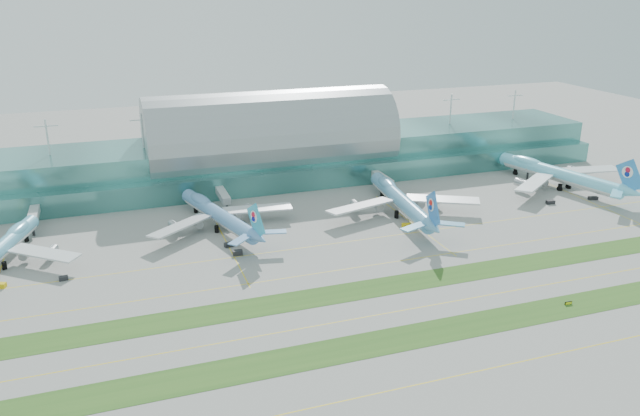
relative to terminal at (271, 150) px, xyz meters
name	(u,v)px	position (x,y,z in m)	size (l,w,h in m)	color
ground	(377,291)	(-0.01, -128.79, -14.23)	(700.00, 700.00, 0.00)	gray
terminal	(271,150)	(0.00, 0.00, 0.00)	(340.00, 69.10, 36.00)	#3D7A75
grass_strip_near	(418,335)	(-0.01, -156.79, -14.19)	(420.00, 12.00, 0.08)	#2D591E
grass_strip_far	(374,288)	(-0.01, -126.79, -14.19)	(420.00, 12.00, 0.08)	#2D591E
taxiline_a	(456,376)	(-0.01, -176.79, -14.22)	(420.00, 0.35, 0.01)	yellow
taxiline_b	(396,311)	(-0.01, -142.79, -14.22)	(420.00, 0.35, 0.01)	yellow
taxiline_c	(355,268)	(-0.01, -110.79, -14.22)	(420.00, 0.35, 0.01)	yellow
taxiline_d	(333,244)	(-0.01, -88.79, -14.22)	(420.00, 0.35, 0.01)	yellow
airliner_b	(218,214)	(-37.43, -58.86, -8.29)	(59.29, 68.63, 19.26)	#5B91C8
airliner_c	(400,199)	(37.54, -67.82, -7.78)	(66.59, 75.98, 20.91)	#5A9CC6
airliner_d	(557,173)	(123.98, -58.86, -7.44)	(68.54, 79.05, 22.01)	#70D9F7
gse_a	(0,285)	(-112.55, -87.44, -13.47)	(3.47, 1.89, 1.51)	yellow
gse_b	(63,278)	(-93.71, -88.48, -13.54)	(2.84, 1.67, 1.37)	black
gse_c	(238,253)	(-35.77, -87.29, -13.34)	(3.48, 2.12, 1.78)	black
gse_d	(230,244)	(-36.99, -78.88, -13.40)	(3.84, 1.86, 1.65)	black
gse_e	(406,225)	(33.25, -82.52, -13.46)	(3.47, 1.69, 1.53)	yellow
gse_f	(417,217)	(41.72, -75.46, -13.52)	(3.57, 1.98, 1.42)	black
gse_g	(550,202)	(105.72, -78.12, -13.42)	(3.72, 1.94, 1.60)	black
gse_h	(593,198)	(127.42, -79.75, -13.50)	(4.20, 1.80, 1.45)	black
taxiway_sign_east	(568,303)	(50.87, -155.92, -13.71)	(2.47, 0.37, 1.04)	black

